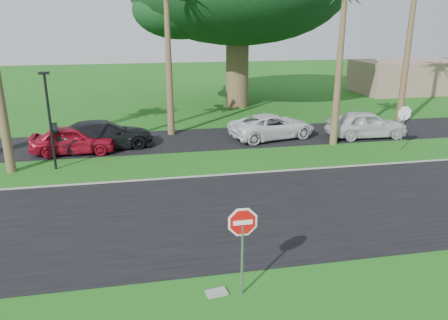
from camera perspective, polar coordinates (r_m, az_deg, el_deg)
name	(u,v)px	position (r m, az deg, el deg)	size (l,w,h in m)	color
ground	(206,241)	(14.50, -2.42, -10.58)	(120.00, 120.00, 0.00)	#1D5A16
road	(197,215)	(16.26, -3.51, -7.22)	(120.00, 8.00, 0.02)	black
parking_strip	(173,141)	(26.09, -6.62, 2.55)	(120.00, 5.00, 0.02)	black
curb	(185,177)	(19.96, -5.07, -2.26)	(120.00, 0.12, 0.06)	gray
stop_sign_near	(242,234)	(11.14, 2.43, -9.60)	(1.05, 0.07, 2.62)	gray
stop_sign_far	(404,119)	(25.35, 22.44, 4.93)	(1.05, 0.07, 2.62)	gray
streetlight_right	(49,115)	(21.91, -21.86, 5.48)	(0.45, 0.25, 4.64)	black
building_far	(408,77)	(46.76, 22.95, 10.00)	(10.00, 6.00, 3.00)	gray
car_red	(74,140)	(24.63, -19.04, 2.51)	(1.78, 4.41, 1.50)	maroon
car_dark	(104,135)	(25.02, -15.43, 3.16)	(2.20, 5.40, 1.57)	black
car_minivan	(272,126)	(26.45, 6.34, 4.37)	(2.41, 5.23, 1.45)	white
car_pickup	(366,124)	(27.81, 18.09, 4.45)	(1.92, 4.78, 1.63)	silver
utility_slab	(217,293)	(12.05, -0.97, -16.95)	(0.55, 0.35, 0.06)	gray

